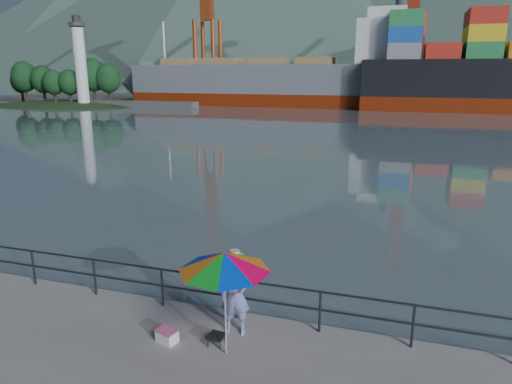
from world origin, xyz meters
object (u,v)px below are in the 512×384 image
cooler_bag (167,336)px  bulk_carrier (292,82)px  fisherman (235,295)px  beach_umbrella (224,262)px

cooler_bag → bulk_carrier: (-14.56, 74.07, 3.94)m
fisherman → beach_umbrella: bearing=-97.9°
bulk_carrier → fisherman: bearing=-77.8°
fisherman → beach_umbrella: (0.09, -0.84, 1.17)m
cooler_bag → beach_umbrella: bearing=17.1°
beach_umbrella → cooler_bag: (-1.40, 0.03, -1.97)m
beach_umbrella → bulk_carrier: size_ratio=0.04×
cooler_bag → bulk_carrier: bearing=119.2°
fisherman → bulk_carrier: 75.01m
beach_umbrella → bulk_carrier: bearing=102.2°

